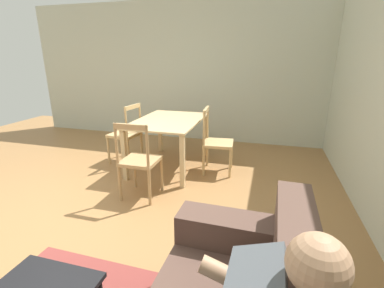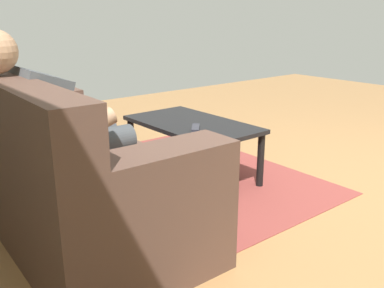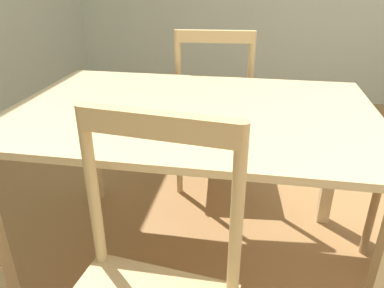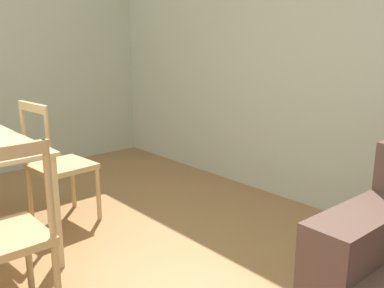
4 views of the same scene
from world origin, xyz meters
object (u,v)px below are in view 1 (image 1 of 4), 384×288
dining_table (169,126)px  dining_chair_by_doorway (126,134)px  dining_chair_facing_couch (139,161)px  dining_chair_near_wall (216,142)px

dining_table → dining_chair_by_doorway: 0.76m
dining_table → dining_chair_by_doorway: size_ratio=1.46×
dining_table → dining_chair_facing_couch: 1.04m
dining_table → dining_chair_near_wall: dining_chair_near_wall is taller
dining_chair_facing_couch → dining_chair_by_doorway: dining_chair_facing_couch is taller
dining_table → dining_chair_near_wall: (0.00, 0.74, -0.19)m
dining_table → dining_chair_by_doorway: dining_chair_by_doorway is taller
dining_table → dining_chair_near_wall: size_ratio=1.45×
dining_chair_near_wall → dining_chair_facing_couch: dining_chair_facing_couch is taller
dining_chair_near_wall → dining_chair_by_doorway: size_ratio=1.01×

